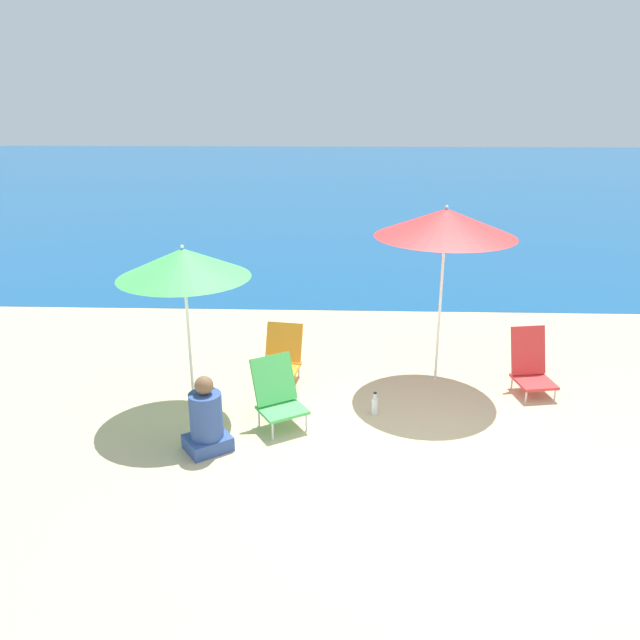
{
  "coord_description": "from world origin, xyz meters",
  "views": [
    {
      "loc": [
        -0.96,
        -5.7,
        3.62
      ],
      "look_at": [
        -1.24,
        1.62,
        1.0
      ],
      "focal_mm": 35.0,
      "sensor_mm": 36.0,
      "label": 1
    }
  ],
  "objects_px": {
    "beach_chair_green": "(278,393)",
    "water_bottle": "(375,406)",
    "person_seated_near": "(206,421)",
    "beach_chair_red": "(531,364)",
    "beach_umbrella_red": "(446,223)",
    "beach_chair_orange": "(282,354)",
    "beach_umbrella_green": "(183,263)"
  },
  "relations": [
    {
      "from": "beach_chair_green",
      "to": "water_bottle",
      "type": "xyz_separation_m",
      "value": [
        1.14,
        0.27,
        -0.28
      ]
    },
    {
      "from": "beach_chair_green",
      "to": "person_seated_near",
      "type": "relative_size",
      "value": 0.92
    },
    {
      "from": "beach_chair_red",
      "to": "beach_umbrella_red",
      "type": "bearing_deg",
      "value": 157.59
    },
    {
      "from": "beach_umbrella_red",
      "to": "person_seated_near",
      "type": "xyz_separation_m",
      "value": [
        -2.72,
        -1.89,
        -1.8
      ]
    },
    {
      "from": "beach_chair_orange",
      "to": "water_bottle",
      "type": "xyz_separation_m",
      "value": [
        1.21,
        -1.04,
        -0.22
      ]
    },
    {
      "from": "beach_chair_green",
      "to": "water_bottle",
      "type": "bearing_deg",
      "value": -17.65
    },
    {
      "from": "beach_chair_green",
      "to": "water_bottle",
      "type": "relative_size",
      "value": 2.72
    },
    {
      "from": "person_seated_near",
      "to": "water_bottle",
      "type": "distance_m",
      "value": 2.05
    },
    {
      "from": "beach_chair_green",
      "to": "beach_chair_red",
      "type": "bearing_deg",
      "value": -13.11
    },
    {
      "from": "beach_chair_red",
      "to": "person_seated_near",
      "type": "xyz_separation_m",
      "value": [
        -3.9,
        -1.62,
        -0.01
      ]
    },
    {
      "from": "beach_umbrella_red",
      "to": "beach_chair_green",
      "type": "distance_m",
      "value": 2.97
    },
    {
      "from": "person_seated_near",
      "to": "water_bottle",
      "type": "xyz_separation_m",
      "value": [
        1.85,
        0.86,
        -0.23
      ]
    },
    {
      "from": "person_seated_near",
      "to": "beach_chair_red",
      "type": "bearing_deg",
      "value": 77.01
    },
    {
      "from": "beach_chair_green",
      "to": "water_bottle",
      "type": "height_order",
      "value": "beach_chair_green"
    },
    {
      "from": "beach_umbrella_green",
      "to": "beach_chair_red",
      "type": "xyz_separation_m",
      "value": [
        4.28,
        0.63,
        -1.47
      ]
    },
    {
      "from": "beach_chair_red",
      "to": "beach_chair_orange",
      "type": "bearing_deg",
      "value": 165.42
    },
    {
      "from": "beach_umbrella_red",
      "to": "beach_umbrella_green",
      "type": "distance_m",
      "value": 3.25
    },
    {
      "from": "beach_umbrella_green",
      "to": "beach_chair_orange",
      "type": "bearing_deg",
      "value": 41.35
    },
    {
      "from": "beach_umbrella_red",
      "to": "beach_chair_orange",
      "type": "bearing_deg",
      "value": 179.71
    },
    {
      "from": "beach_chair_green",
      "to": "beach_chair_orange",
      "type": "height_order",
      "value": "beach_chair_green"
    },
    {
      "from": "water_bottle",
      "to": "person_seated_near",
      "type": "bearing_deg",
      "value": -155.02
    },
    {
      "from": "beach_umbrella_green",
      "to": "beach_chair_green",
      "type": "bearing_deg",
      "value": -20.47
    },
    {
      "from": "beach_umbrella_red",
      "to": "beach_chair_orange",
      "type": "height_order",
      "value": "beach_umbrella_red"
    },
    {
      "from": "beach_chair_red",
      "to": "water_bottle",
      "type": "relative_size",
      "value": 2.79
    },
    {
      "from": "beach_chair_orange",
      "to": "beach_chair_red",
      "type": "bearing_deg",
      "value": 4.02
    },
    {
      "from": "beach_umbrella_red",
      "to": "beach_umbrella_green",
      "type": "relative_size",
      "value": 1.16
    },
    {
      "from": "beach_umbrella_green",
      "to": "beach_chair_orange",
      "type": "height_order",
      "value": "beach_umbrella_green"
    },
    {
      "from": "beach_umbrella_green",
      "to": "beach_chair_red",
      "type": "height_order",
      "value": "beach_umbrella_green"
    },
    {
      "from": "person_seated_near",
      "to": "beach_chair_green",
      "type": "bearing_deg",
      "value": 94.16
    },
    {
      "from": "beach_umbrella_red",
      "to": "water_bottle",
      "type": "distance_m",
      "value": 2.44
    },
    {
      "from": "beach_umbrella_red",
      "to": "beach_umbrella_green",
      "type": "xyz_separation_m",
      "value": [
        -3.1,
        -0.89,
        -0.32
      ]
    },
    {
      "from": "beach_chair_orange",
      "to": "water_bottle",
      "type": "height_order",
      "value": "beach_chair_orange"
    }
  ]
}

